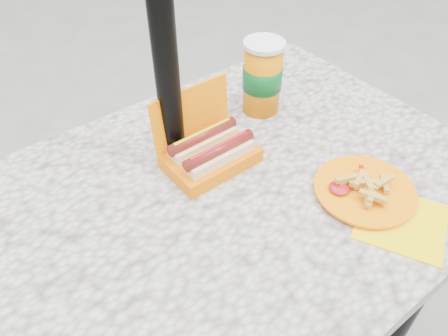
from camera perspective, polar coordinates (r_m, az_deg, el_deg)
picnic_table at (r=0.99m, az=-0.85°, el=-8.04°), size 1.20×0.80×0.75m
umbrella_pole at (r=0.82m, az=-8.35°, el=20.21°), size 0.05×0.05×2.20m
hotdog_box at (r=0.96m, az=-1.93°, el=2.29°), size 0.20×0.14×0.16m
fries_plate at (r=0.95m, az=18.17°, el=-2.99°), size 0.22×0.31×0.04m
soda_cup at (r=1.10m, az=5.02°, el=11.75°), size 0.10×0.10×0.19m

